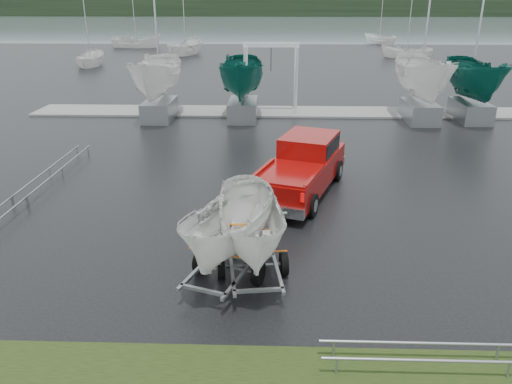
{
  "coord_description": "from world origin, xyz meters",
  "views": [
    {
      "loc": [
        -0.47,
        -17.34,
        6.67
      ],
      "look_at": [
        -0.93,
        -3.44,
        1.2
      ],
      "focal_mm": 35.0,
      "sensor_mm": 36.0,
      "label": 1
    }
  ],
  "objects_px": {
    "trailer_hitched": "(230,182)",
    "trailer_parked": "(252,178)",
    "pickup_truck": "(303,164)",
    "boat_hoist": "(271,68)"
  },
  "relations": [
    {
      "from": "trailer_hitched",
      "to": "trailer_parked",
      "type": "bearing_deg",
      "value": 32.56
    },
    {
      "from": "trailer_hitched",
      "to": "boat_hoist",
      "type": "xyz_separation_m",
      "value": [
        0.87,
        19.17,
        0.15
      ]
    },
    {
      "from": "boat_hoist",
      "to": "trailer_parked",
      "type": "bearing_deg",
      "value": -91.1
    },
    {
      "from": "trailer_parked",
      "to": "boat_hoist",
      "type": "relative_size",
      "value": 1.16
    },
    {
      "from": "pickup_truck",
      "to": "trailer_hitched",
      "type": "bearing_deg",
      "value": -90.0
    },
    {
      "from": "pickup_truck",
      "to": "trailer_parked",
      "type": "height_order",
      "value": "trailer_parked"
    },
    {
      "from": "pickup_truck",
      "to": "trailer_hitched",
      "type": "height_order",
      "value": "trailer_hitched"
    },
    {
      "from": "trailer_parked",
      "to": "boat_hoist",
      "type": "distance_m",
      "value": 19.05
    },
    {
      "from": "trailer_parked",
      "to": "pickup_truck",
      "type": "bearing_deg",
      "value": 66.97
    },
    {
      "from": "trailer_hitched",
      "to": "trailer_parked",
      "type": "height_order",
      "value": "trailer_parked"
    }
  ]
}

